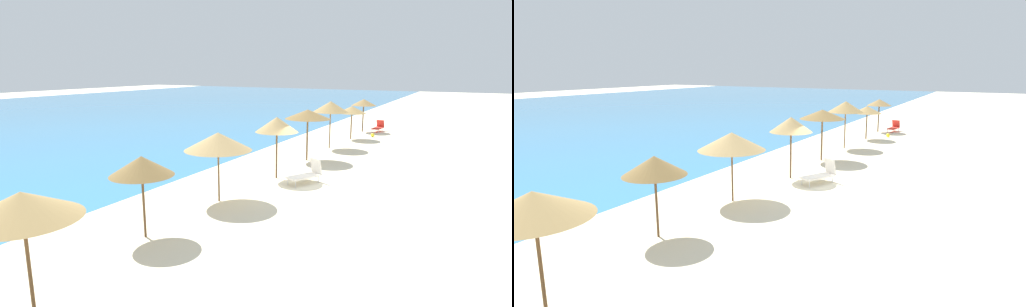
# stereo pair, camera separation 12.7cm
# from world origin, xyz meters

# --- Properties ---
(ground_plane) EXTENTS (160.00, 160.00, 0.00)m
(ground_plane) POSITION_xyz_m (0.00, 0.00, 0.00)
(ground_plane) COLOR beige
(beach_umbrella_1) EXTENTS (2.41, 2.41, 2.67)m
(beach_umbrella_1) POSITION_xyz_m (-11.74, 1.64, 2.37)
(beach_umbrella_1) COLOR brown
(beach_umbrella_1) RESTS_ON ground_plane
(beach_umbrella_2) EXTENTS (1.94, 1.94, 2.55)m
(beach_umbrella_2) POSITION_xyz_m (-7.62, 2.33, 2.25)
(beach_umbrella_2) COLOR brown
(beach_umbrella_2) RESTS_ON ground_plane
(beach_umbrella_3) EXTENTS (2.61, 2.61, 2.71)m
(beach_umbrella_3) POSITION_xyz_m (-3.62, 2.27, 2.37)
(beach_umbrella_3) COLOR brown
(beach_umbrella_3) RESTS_ON ground_plane
(beach_umbrella_4) EXTENTS (2.00, 2.00, 2.90)m
(beach_umbrella_4) POSITION_xyz_m (0.54, 1.80, 2.54)
(beach_umbrella_4) COLOR brown
(beach_umbrella_4) RESTS_ON ground_plane
(beach_umbrella_5) EXTENTS (2.52, 2.52, 2.86)m
(beach_umbrella_5) POSITION_xyz_m (4.84, 1.98, 2.59)
(beach_umbrella_5) COLOR brown
(beach_umbrella_5) RESTS_ON ground_plane
(beach_umbrella_6) EXTENTS (2.26, 2.26, 3.03)m
(beach_umbrella_6) POSITION_xyz_m (8.85, 2.01, 2.68)
(beach_umbrella_6) COLOR brown
(beach_umbrella_6) RESTS_ON ground_plane
(beach_umbrella_7) EXTENTS (2.03, 2.03, 2.41)m
(beach_umbrella_7) POSITION_xyz_m (12.94, 1.77, 2.14)
(beach_umbrella_7) COLOR brown
(beach_umbrella_7) RESTS_ON ground_plane
(beach_umbrella_8) EXTENTS (1.95, 1.95, 2.64)m
(beach_umbrella_8) POSITION_xyz_m (16.91, 1.93, 2.37)
(beach_umbrella_8) COLOR brown
(beach_umbrella_8) RESTS_ON ground_plane
(lounge_chair_0) EXTENTS (1.60, 0.73, 0.89)m
(lounge_chair_0) POSITION_xyz_m (17.61, 0.82, 0.37)
(lounge_chair_0) COLOR red
(lounge_chair_0) RESTS_ON ground_plane
(lounge_chair_1) EXTENTS (1.75, 1.32, 1.12)m
(lounge_chair_1) POSITION_xyz_m (0.40, 0.20, 0.45)
(lounge_chair_1) COLOR white
(lounge_chair_1) RESTS_ON ground_plane
(beach_ball) EXTENTS (0.28, 0.28, 0.28)m
(beach_ball) POSITION_xyz_m (14.61, 0.57, 0.14)
(beach_ball) COLOR yellow
(beach_ball) RESTS_ON ground_plane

